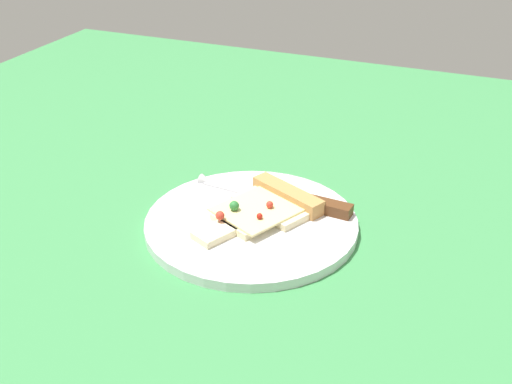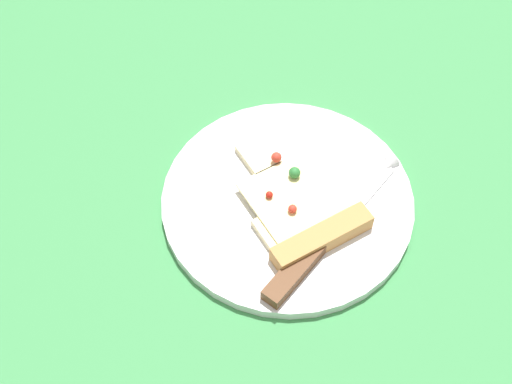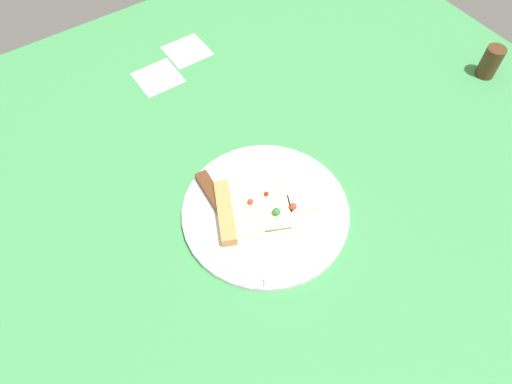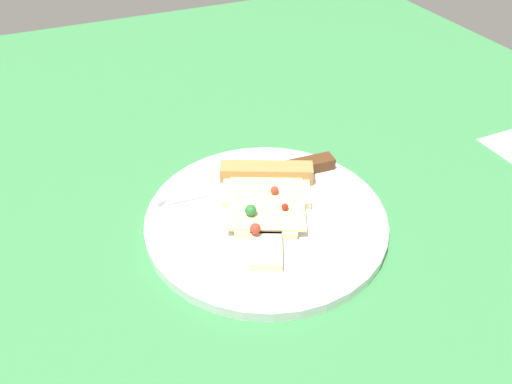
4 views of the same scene
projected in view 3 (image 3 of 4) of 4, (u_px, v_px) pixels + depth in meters
The scene contains 5 objects.
ground_plane at pixel (279, 257), 77.36cm from camera, with size 152.16×152.16×3.00cm.
plate at pixel (265, 212), 79.78cm from camera, with size 29.15×29.15×1.36cm, color silver.
pizza_slice at pixel (251, 210), 78.32cm from camera, with size 14.80×19.07×2.65cm.
knife at pixel (225, 214), 78.06cm from camera, with size 24.09×3.85×2.45cm.
pepper_shaker at pixel (490, 62), 97.27cm from camera, with size 3.99×3.99×6.93cm, color #4C2D19.
Camera 3 is at (-25.62, 22.19, 69.02)cm, focal length 32.06 mm.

